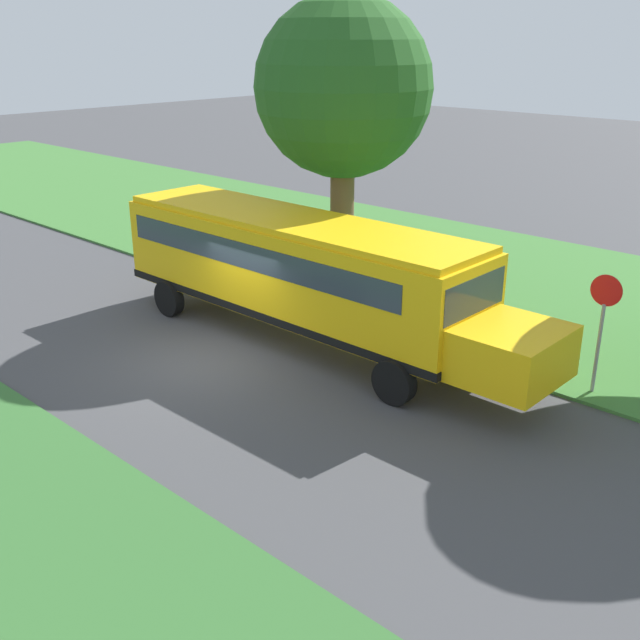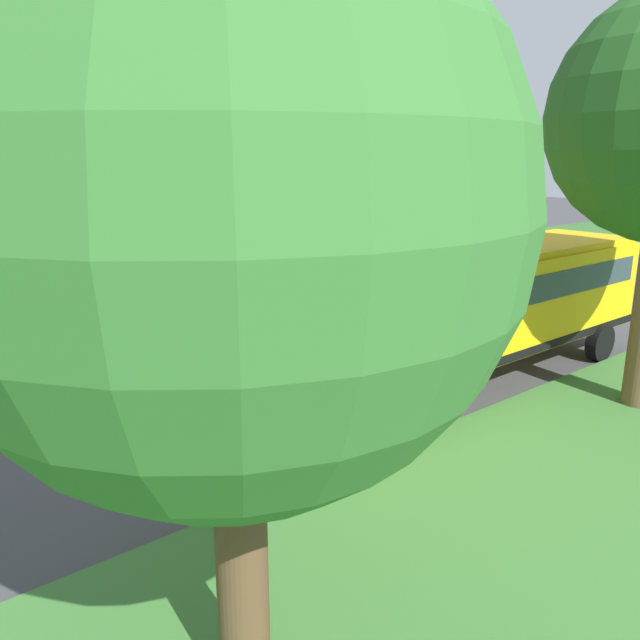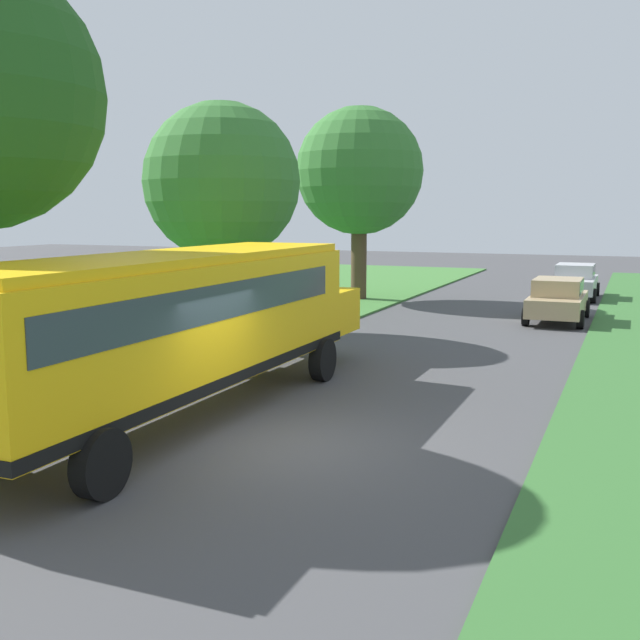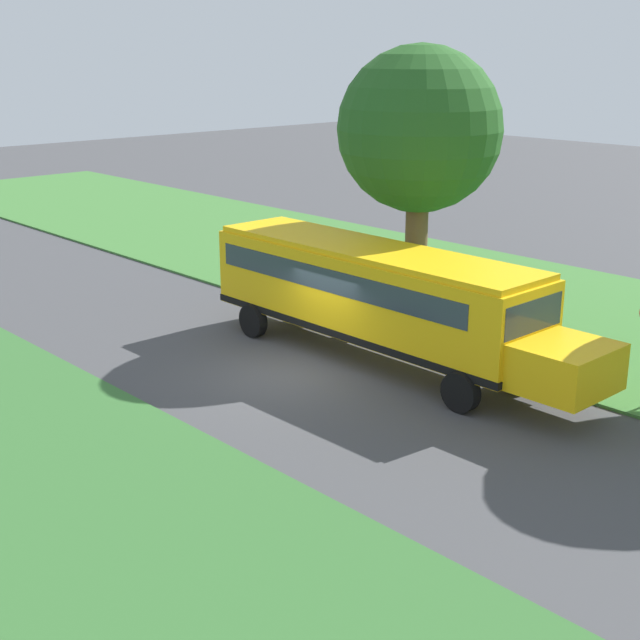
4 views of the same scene
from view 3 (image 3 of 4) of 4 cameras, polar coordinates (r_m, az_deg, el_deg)
ground_plane at (r=12.89m, az=-2.58°, el=-9.45°), size 120.00×120.00×0.00m
school_bus at (r=14.37m, az=-10.46°, el=0.14°), size 2.85×12.42×3.16m
car_tan_nearest at (r=28.07m, az=17.66°, el=1.65°), size 2.02×4.40×1.56m
car_silver_middle at (r=35.84m, az=18.84°, el=2.96°), size 2.02×4.40×1.56m
oak_tree_roadside_mid at (r=24.20m, az=-7.36°, el=10.69°), size 4.97×4.97×7.35m
oak_tree_far_end at (r=33.33m, az=2.90°, el=11.29°), size 5.55×5.55×8.45m
stop_sign at (r=21.29m, az=-4.95°, el=2.35°), size 0.08×0.68×2.74m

